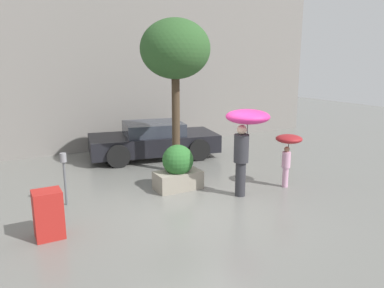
{
  "coord_description": "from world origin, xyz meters",
  "views": [
    {
      "loc": [
        -3.82,
        -6.7,
        3.21
      ],
      "look_at": [
        0.73,
        1.6,
        1.05
      ],
      "focal_mm": 35.0,
      "sensor_mm": 36.0,
      "label": 1
    }
  ],
  "objects_px": {
    "planter_box": "(178,169)",
    "person_adult": "(246,129)",
    "newspaper_box": "(48,214)",
    "parking_meter": "(64,168)",
    "street_tree": "(175,51)",
    "parked_car_near": "(154,140)",
    "person_child": "(288,146)"
  },
  "relations": [
    {
      "from": "planter_box",
      "to": "person_adult",
      "type": "bearing_deg",
      "value": -43.7
    },
    {
      "from": "person_adult",
      "to": "newspaper_box",
      "type": "distance_m",
      "value": 4.61
    },
    {
      "from": "parking_meter",
      "to": "newspaper_box",
      "type": "distance_m",
      "value": 1.64
    },
    {
      "from": "person_adult",
      "to": "street_tree",
      "type": "height_order",
      "value": "street_tree"
    },
    {
      "from": "parking_meter",
      "to": "newspaper_box",
      "type": "bearing_deg",
      "value": -111.12
    },
    {
      "from": "parked_car_near",
      "to": "parking_meter",
      "type": "relative_size",
      "value": 3.67
    },
    {
      "from": "person_adult",
      "to": "newspaper_box",
      "type": "xyz_separation_m",
      "value": [
        -4.45,
        -0.08,
        -1.18
      ]
    },
    {
      "from": "parked_car_near",
      "to": "parking_meter",
      "type": "bearing_deg",
      "value": 141.98
    },
    {
      "from": "parking_meter",
      "to": "person_adult",
      "type": "bearing_deg",
      "value": -19.84
    },
    {
      "from": "person_child",
      "to": "person_adult",
      "type": "bearing_deg",
      "value": 155.54
    },
    {
      "from": "planter_box",
      "to": "street_tree",
      "type": "relative_size",
      "value": 0.27
    },
    {
      "from": "parked_car_near",
      "to": "person_child",
      "type": "bearing_deg",
      "value": -146.56
    },
    {
      "from": "person_adult",
      "to": "street_tree",
      "type": "relative_size",
      "value": 0.48
    },
    {
      "from": "person_child",
      "to": "parking_meter",
      "type": "distance_m",
      "value": 5.41
    },
    {
      "from": "planter_box",
      "to": "newspaper_box",
      "type": "height_order",
      "value": "planter_box"
    },
    {
      "from": "person_adult",
      "to": "parked_car_near",
      "type": "height_order",
      "value": "person_adult"
    },
    {
      "from": "planter_box",
      "to": "street_tree",
      "type": "height_order",
      "value": "street_tree"
    },
    {
      "from": "street_tree",
      "to": "parking_meter",
      "type": "height_order",
      "value": "street_tree"
    },
    {
      "from": "person_adult",
      "to": "parked_car_near",
      "type": "bearing_deg",
      "value": 96.68
    },
    {
      "from": "person_adult",
      "to": "street_tree",
      "type": "xyz_separation_m",
      "value": [
        -0.57,
        2.52,
        1.8
      ]
    },
    {
      "from": "person_child",
      "to": "parking_meter",
      "type": "xyz_separation_m",
      "value": [
        -5.22,
        1.41,
        -0.2
      ]
    },
    {
      "from": "person_child",
      "to": "parked_car_near",
      "type": "height_order",
      "value": "person_child"
    },
    {
      "from": "parking_meter",
      "to": "parked_car_near",
      "type": "bearing_deg",
      "value": 41.2
    },
    {
      "from": "person_child",
      "to": "parking_meter",
      "type": "bearing_deg",
      "value": 140.75
    },
    {
      "from": "parking_meter",
      "to": "street_tree",
      "type": "bearing_deg",
      "value": 18.7
    },
    {
      "from": "planter_box",
      "to": "parking_meter",
      "type": "height_order",
      "value": "parking_meter"
    },
    {
      "from": "street_tree",
      "to": "newspaper_box",
      "type": "relative_size",
      "value": 4.77
    },
    {
      "from": "person_adult",
      "to": "newspaper_box",
      "type": "height_order",
      "value": "person_adult"
    },
    {
      "from": "person_child",
      "to": "newspaper_box",
      "type": "bearing_deg",
      "value": 156.55
    },
    {
      "from": "newspaper_box",
      "to": "parked_car_near",
      "type": "bearing_deg",
      "value": 48.31
    },
    {
      "from": "person_adult",
      "to": "person_child",
      "type": "xyz_separation_m",
      "value": [
        1.34,
        -0.01,
        -0.56
      ]
    },
    {
      "from": "person_child",
      "to": "parked_car_near",
      "type": "distance_m",
      "value": 4.77
    }
  ]
}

